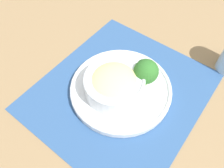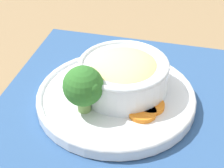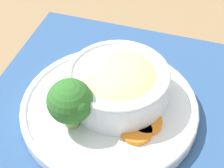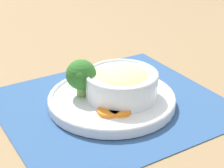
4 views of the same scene
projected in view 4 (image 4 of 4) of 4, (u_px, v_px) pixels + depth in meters
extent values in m
plane|color=#8C704C|center=(112.00, 105.00, 0.80)|extent=(4.00, 4.00, 0.00)
cube|color=#2D5184|center=(112.00, 104.00, 0.80)|extent=(0.45, 0.50, 0.00)
cylinder|color=silver|center=(112.00, 100.00, 0.79)|extent=(0.27, 0.27, 0.02)
torus|color=silver|center=(112.00, 97.00, 0.79)|extent=(0.27, 0.27, 0.01)
cylinder|color=silver|center=(122.00, 85.00, 0.78)|extent=(0.15, 0.15, 0.05)
torus|color=silver|center=(122.00, 74.00, 0.77)|extent=(0.15, 0.15, 0.01)
ellipsoid|color=beige|center=(122.00, 80.00, 0.78)|extent=(0.12, 0.12, 0.06)
cylinder|color=#759E51|center=(82.00, 90.00, 0.79)|extent=(0.02, 0.02, 0.02)
sphere|color=#2D6B28|center=(81.00, 75.00, 0.78)|extent=(0.06, 0.06, 0.06)
sphere|color=#2D6B28|center=(80.00, 77.00, 0.76)|extent=(0.03, 0.03, 0.03)
sphere|color=#2D6B28|center=(81.00, 70.00, 0.79)|extent=(0.03, 0.03, 0.03)
cylinder|color=orange|center=(109.00, 111.00, 0.73)|extent=(0.05, 0.05, 0.01)
cylinder|color=orange|center=(120.00, 110.00, 0.73)|extent=(0.05, 0.05, 0.01)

